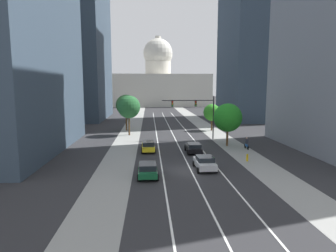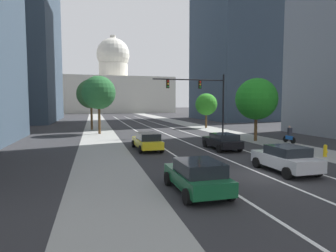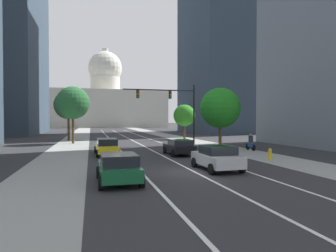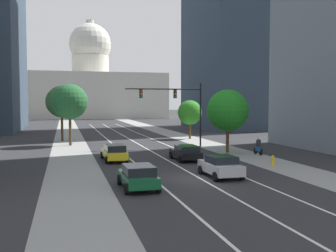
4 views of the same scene
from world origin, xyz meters
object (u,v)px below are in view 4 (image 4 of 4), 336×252
object	(u,v)px
cyclist	(258,146)
street_tree_far_right	(190,113)
car_green	(138,176)
car_silver	(221,166)
capitol_building	(91,89)
street_tree_near_left	(70,102)
fire_hydrant	(273,161)
car_black	(186,152)
street_tree_mid_left	(62,102)
traffic_signal_mast	(178,102)
car_yellow	(114,152)
street_tree_near_right	(228,110)

from	to	relation	value
cyclist	street_tree_far_right	bearing A→B (deg)	1.33
car_green	cyclist	distance (m)	18.65
car_silver	cyclist	distance (m)	12.72
car_silver	street_tree_far_right	world-z (taller)	street_tree_far_right
capitol_building	street_tree_near_left	distance (m)	88.73
fire_hydrant	cyclist	world-z (taller)	cyclist
car_green	car_black	xyz separation A→B (m)	(6.19, 10.29, -0.03)
capitol_building	street_tree_far_right	xyz separation A→B (m)	(8.37, -83.57, -6.00)
street_tree_mid_left	car_green	bearing A→B (deg)	-81.85
traffic_signal_mast	fire_hydrant	world-z (taller)	traffic_signal_mast
car_yellow	car_silver	size ratio (longest dim) A/B	1.18
car_black	capitol_building	bearing A→B (deg)	0.70
capitol_building	cyclist	world-z (taller)	capitol_building
car_black	cyclist	world-z (taller)	cyclist
car_yellow	traffic_signal_mast	xyz separation A→B (m)	(8.40, 8.66, 4.44)
fire_hydrant	street_tree_far_right	distance (m)	25.07
car_green	street_tree_mid_left	xyz separation A→B (m)	(-4.52, 31.54, 4.49)
traffic_signal_mast	cyclist	distance (m)	11.02
car_yellow	fire_hydrant	world-z (taller)	car_yellow
capitol_building	street_tree_far_right	size ratio (longest dim) A/B	8.67
car_silver	street_tree_mid_left	bearing A→B (deg)	19.00
car_green	street_tree_far_right	world-z (taller)	street_tree_far_right
capitol_building	car_green	bearing A→B (deg)	-92.33
car_black	car_green	bearing A→B (deg)	148.82
car_black	car_silver	world-z (taller)	car_silver
car_green	street_tree_near_left	distance (m)	26.19
capitol_building	street_tree_mid_left	world-z (taller)	capitol_building
car_green	car_yellow	bearing A→B (deg)	-0.73
car_black	car_yellow	bearing A→B (deg)	76.98
car_green	traffic_signal_mast	size ratio (longest dim) A/B	0.46
fire_hydrant	car_yellow	bearing A→B (deg)	152.27
car_silver	street_tree_near_left	size ratio (longest dim) A/B	0.55
car_yellow	car_black	bearing A→B (deg)	-104.69
fire_hydrant	car_black	bearing A→B (deg)	139.92
car_green	street_tree_near_left	world-z (taller)	street_tree_near_left
car_green	street_tree_near_left	size ratio (longest dim) A/B	0.55
car_black	car_silver	distance (m)	8.08
capitol_building	street_tree_mid_left	size ratio (longest dim) A/B	6.43
car_black	street_tree_near_right	world-z (taller)	street_tree_near_right
street_tree_near_left	street_tree_near_right	size ratio (longest dim) A/B	1.14
car_black	street_tree_far_right	xyz separation A→B (m)	(6.83, 19.94, 2.98)
car_silver	traffic_signal_mast	bearing A→B (deg)	-8.01
traffic_signal_mast	fire_hydrant	distance (m)	16.12
street_tree_far_right	fire_hydrant	bearing A→B (deg)	-92.31
street_tree_far_right	car_green	bearing A→B (deg)	-113.29
street_tree_near_right	capitol_building	bearing A→B (deg)	94.24
car_yellow	street_tree_far_right	world-z (taller)	street_tree_far_right
street_tree_mid_left	street_tree_near_left	bearing A→B (deg)	-80.87
car_silver	fire_hydrant	world-z (taller)	car_silver
capitol_building	car_silver	size ratio (longest dim) A/B	11.72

